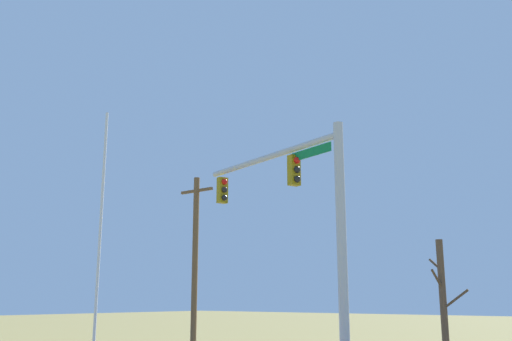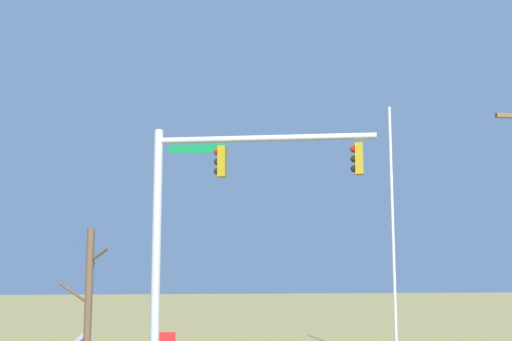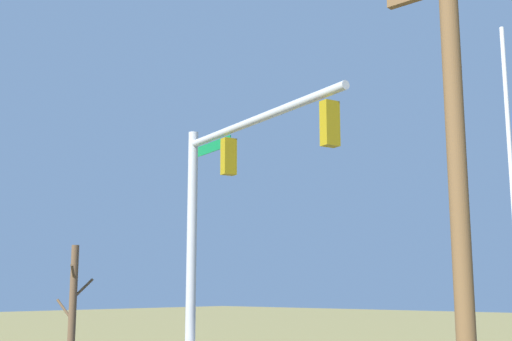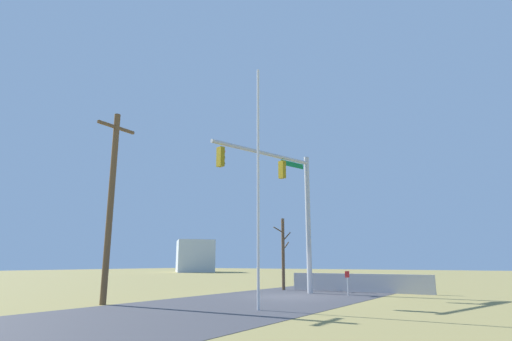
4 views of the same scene
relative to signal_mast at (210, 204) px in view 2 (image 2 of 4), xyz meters
The scene contains 3 objects.
signal_mast is the anchor object (origin of this frame).
flagpole 7.15m from the signal_mast, 160.54° to the right, with size 0.10×0.10×9.18m, color silver.
bare_tree 5.02m from the signal_mast, 32.42° to the left, with size 1.27×1.02×4.37m.
Camera 2 is at (2.61, 21.10, 3.23)m, focal length 47.47 mm.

